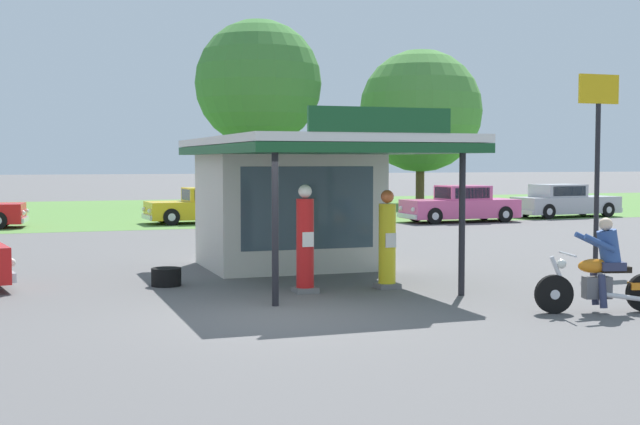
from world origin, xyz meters
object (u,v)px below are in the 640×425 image
(parked_car_back_row_centre, at_px, (460,206))
(spare_tire_stack, at_px, (166,277))
(motorcycle_with_rider, at_px, (602,273))
(gas_pump_offside, at_px, (387,243))
(roadside_pole_sign, at_px, (598,135))
(gas_pump_nearside, at_px, (305,243))
(parked_car_second_row_spare, at_px, (206,207))
(parked_car_back_row_left, at_px, (564,202))

(parked_car_back_row_centre, distance_m, spare_tire_stack, 20.04)
(motorcycle_with_rider, bearing_deg, gas_pump_offside, 121.65)
(parked_car_back_row_centre, height_order, roadside_pole_sign, roadside_pole_sign)
(gas_pump_nearside, height_order, spare_tire_stack, gas_pump_nearside)
(motorcycle_with_rider, relative_size, parked_car_back_row_centre, 0.44)
(gas_pump_offside, xyz_separation_m, parked_car_second_row_spare, (0.23, 18.73, -0.23))
(parked_car_back_row_left, height_order, roadside_pole_sign, roadside_pole_sign)
(parked_car_second_row_spare, distance_m, parked_car_back_row_left, 15.91)
(parked_car_back_row_centre, distance_m, parked_car_back_row_left, 5.97)
(gas_pump_offside, bearing_deg, parked_car_back_row_centre, 57.20)
(roadside_pole_sign, height_order, spare_tire_stack, roadside_pole_sign)
(motorcycle_with_rider, distance_m, spare_tire_stack, 8.35)
(gas_pump_nearside, relative_size, motorcycle_with_rider, 0.95)
(gas_pump_offside, distance_m, motorcycle_with_rider, 4.32)
(gas_pump_nearside, height_order, gas_pump_offside, gas_pump_nearside)
(motorcycle_with_rider, bearing_deg, parked_car_back_row_left, 56.32)
(parked_car_second_row_spare, bearing_deg, parked_car_back_row_centre, -16.29)
(parked_car_second_row_spare, bearing_deg, gas_pump_nearside, -95.89)
(motorcycle_with_rider, bearing_deg, spare_tire_stack, 139.47)
(spare_tire_stack, bearing_deg, parked_car_back_row_left, 37.17)
(parked_car_second_row_spare, relative_size, spare_tire_stack, 8.21)
(gas_pump_nearside, relative_size, roadside_pole_sign, 0.45)
(gas_pump_nearside, height_order, parked_car_back_row_left, gas_pump_nearside)
(parked_car_back_row_left, bearing_deg, spare_tire_stack, -142.83)
(gas_pump_offside, xyz_separation_m, motorcycle_with_rider, (2.27, -3.68, -0.23))
(parked_car_second_row_spare, bearing_deg, motorcycle_with_rider, -84.81)
(gas_pump_offside, bearing_deg, gas_pump_nearside, 180.00)
(gas_pump_nearside, bearing_deg, spare_tire_stack, 143.68)
(gas_pump_offside, xyz_separation_m, parked_car_back_row_left, (16.04, 17.00, -0.21))
(parked_car_back_row_centre, xyz_separation_m, parked_car_back_row_left, (5.85, 1.18, -0.00))
(motorcycle_with_rider, xyz_separation_m, parked_car_second_row_spare, (-2.04, 22.40, 0.01))
(parked_car_back_row_centre, bearing_deg, motorcycle_with_rider, -112.13)
(roadside_pole_sign, distance_m, spare_tire_stack, 10.83)
(gas_pump_offside, distance_m, spare_tire_stack, 4.48)
(gas_pump_nearside, relative_size, spare_tire_stack, 3.44)
(gas_pump_nearside, xyz_separation_m, spare_tire_stack, (-2.37, 1.74, -0.77))
(parked_car_back_row_centre, relative_size, parked_car_second_row_spare, 1.00)
(parked_car_back_row_centre, bearing_deg, gas_pump_nearside, -126.95)
(motorcycle_with_rider, bearing_deg, parked_car_second_row_spare, 95.19)
(gas_pump_nearside, bearing_deg, parked_car_second_row_spare, 84.11)
(parked_car_back_row_left, xyz_separation_m, spare_tire_stack, (-20.12, -15.25, -0.49))
(gas_pump_nearside, height_order, parked_car_second_row_spare, gas_pump_nearside)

